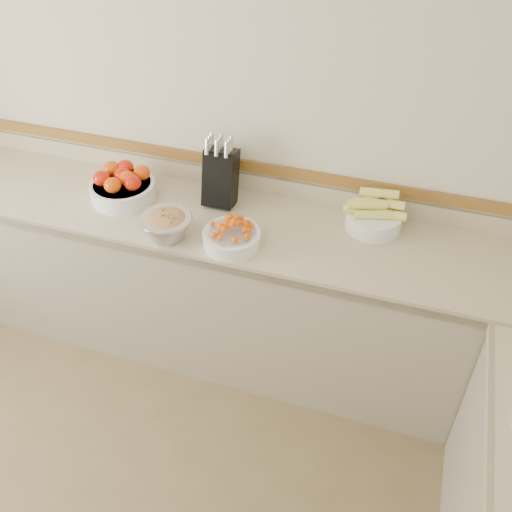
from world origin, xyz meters
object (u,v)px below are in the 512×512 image
(knife_block, at_px, (221,176))
(cherry_tomato_bowl, at_px, (232,236))
(tomato_bowl, at_px, (123,186))
(corn_bowl, at_px, (374,215))
(rhubarb_bowl, at_px, (166,225))

(knife_block, bearing_deg, cherry_tomato_bowl, -61.47)
(tomato_bowl, height_order, corn_bowl, corn_bowl)
(corn_bowl, height_order, rhubarb_bowl, corn_bowl)
(knife_block, xyz_separation_m, cherry_tomato_bowl, (0.18, -0.33, -0.10))
(tomato_bowl, relative_size, rhubarb_bowl, 1.35)
(corn_bowl, relative_size, rhubarb_bowl, 1.21)
(cherry_tomato_bowl, height_order, corn_bowl, corn_bowl)
(knife_block, distance_m, cherry_tomato_bowl, 0.39)
(tomato_bowl, xyz_separation_m, rhubarb_bowl, (0.37, -0.24, -0.00))
(knife_block, height_order, tomato_bowl, knife_block)
(cherry_tomato_bowl, bearing_deg, corn_bowl, 29.57)
(knife_block, relative_size, cherry_tomato_bowl, 1.38)
(rhubarb_bowl, bearing_deg, knife_block, 69.34)
(cherry_tomato_bowl, bearing_deg, knife_block, 118.53)
(tomato_bowl, bearing_deg, corn_bowl, 6.51)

